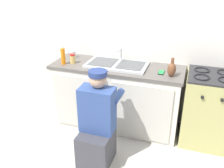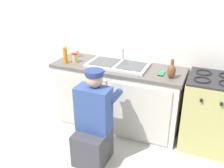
{
  "view_description": "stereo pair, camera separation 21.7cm",
  "coord_description": "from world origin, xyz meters",
  "px_view_note": "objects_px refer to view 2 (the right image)",
  "views": [
    {
      "loc": [
        0.92,
        -2.66,
        2.06
      ],
      "look_at": [
        0.0,
        0.1,
        0.72
      ],
      "focal_mm": 40.0,
      "sensor_mm": 36.0,
      "label": 1
    },
    {
      "loc": [
        1.13,
        -2.59,
        2.06
      ],
      "look_at": [
        0.0,
        0.1,
        0.72
      ],
      "focal_mm": 40.0,
      "sensor_mm": 36.0,
      "label": 2
    }
  ],
  "objects_px": {
    "stove_range": "(209,112)",
    "cell_phone": "(161,74)",
    "vase_decorative": "(171,71)",
    "plumber_person": "(93,125)",
    "water_glass": "(77,53)",
    "condiment_jar": "(75,58)",
    "soap_bottle_orange": "(65,55)",
    "sink_double_basin": "(118,64)"
  },
  "relations": [
    {
      "from": "stove_range",
      "to": "cell_phone",
      "type": "bearing_deg",
      "value": -173.97
    },
    {
      "from": "vase_decorative",
      "to": "cell_phone",
      "type": "distance_m",
      "value": 0.17
    },
    {
      "from": "plumber_person",
      "to": "water_glass",
      "type": "relative_size",
      "value": 11.04
    },
    {
      "from": "plumber_person",
      "to": "cell_phone",
      "type": "xyz_separation_m",
      "value": [
        0.58,
        0.73,
        0.44
      ]
    },
    {
      "from": "stove_range",
      "to": "condiment_jar",
      "type": "distance_m",
      "value": 1.87
    },
    {
      "from": "stove_range",
      "to": "plumber_person",
      "type": "relative_size",
      "value": 0.85
    },
    {
      "from": "plumber_person",
      "to": "water_glass",
      "type": "distance_m",
      "value": 1.26
    },
    {
      "from": "cell_phone",
      "to": "soap_bottle_orange",
      "type": "relative_size",
      "value": 0.56
    },
    {
      "from": "sink_double_basin",
      "to": "water_glass",
      "type": "xyz_separation_m",
      "value": [
        -0.69,
        0.12,
        0.03
      ]
    },
    {
      "from": "water_glass",
      "to": "condiment_jar",
      "type": "bearing_deg",
      "value": -66.29
    },
    {
      "from": "condiment_jar",
      "to": "cell_phone",
      "type": "distance_m",
      "value": 1.19
    },
    {
      "from": "sink_double_basin",
      "to": "soap_bottle_orange",
      "type": "height_order",
      "value": "soap_bottle_orange"
    },
    {
      "from": "plumber_person",
      "to": "vase_decorative",
      "type": "height_order",
      "value": "vase_decorative"
    },
    {
      "from": "plumber_person",
      "to": "cell_phone",
      "type": "distance_m",
      "value": 1.03
    },
    {
      "from": "stove_range",
      "to": "water_glass",
      "type": "height_order",
      "value": "water_glass"
    },
    {
      "from": "sink_double_basin",
      "to": "condiment_jar",
      "type": "xyz_separation_m",
      "value": [
        -0.6,
        -0.09,
        0.05
      ]
    },
    {
      "from": "water_glass",
      "to": "soap_bottle_orange",
      "type": "height_order",
      "value": "soap_bottle_orange"
    },
    {
      "from": "sink_double_basin",
      "to": "stove_range",
      "type": "xyz_separation_m",
      "value": [
        1.2,
        -0.0,
        -0.45
      ]
    },
    {
      "from": "water_glass",
      "to": "vase_decorative",
      "type": "bearing_deg",
      "value": -10.43
    },
    {
      "from": "stove_range",
      "to": "cell_phone",
      "type": "distance_m",
      "value": 0.75
    },
    {
      "from": "stove_range",
      "to": "plumber_person",
      "type": "distance_m",
      "value": 1.42
    },
    {
      "from": "water_glass",
      "to": "cell_phone",
      "type": "height_order",
      "value": "water_glass"
    },
    {
      "from": "sink_double_basin",
      "to": "vase_decorative",
      "type": "xyz_separation_m",
      "value": [
        0.72,
        -0.14,
        0.07
      ]
    },
    {
      "from": "plumber_person",
      "to": "condiment_jar",
      "type": "relative_size",
      "value": 8.63
    },
    {
      "from": "sink_double_basin",
      "to": "water_glass",
      "type": "relative_size",
      "value": 8.0
    },
    {
      "from": "condiment_jar",
      "to": "soap_bottle_orange",
      "type": "xyz_separation_m",
      "value": [
        -0.1,
        -0.07,
        0.05
      ]
    },
    {
      "from": "vase_decorative",
      "to": "soap_bottle_orange",
      "type": "distance_m",
      "value": 1.42
    },
    {
      "from": "condiment_jar",
      "to": "cell_phone",
      "type": "height_order",
      "value": "condiment_jar"
    },
    {
      "from": "condiment_jar",
      "to": "sink_double_basin",
      "type": "bearing_deg",
      "value": 9.02
    },
    {
      "from": "plumber_person",
      "to": "soap_bottle_orange",
      "type": "bearing_deg",
      "value": 138.87
    },
    {
      "from": "cell_phone",
      "to": "condiment_jar",
      "type": "bearing_deg",
      "value": -178.63
    },
    {
      "from": "stove_range",
      "to": "vase_decorative",
      "type": "distance_m",
      "value": 0.72
    },
    {
      "from": "soap_bottle_orange",
      "to": "plumber_person",
      "type": "bearing_deg",
      "value": -41.13
    },
    {
      "from": "plumber_person",
      "to": "vase_decorative",
      "type": "bearing_deg",
      "value": 43.26
    },
    {
      "from": "plumber_person",
      "to": "cell_phone",
      "type": "relative_size",
      "value": 7.89
    },
    {
      "from": "condiment_jar",
      "to": "water_glass",
      "type": "xyz_separation_m",
      "value": [
        -0.1,
        0.22,
        -0.01
      ]
    },
    {
      "from": "cell_phone",
      "to": "soap_bottle_orange",
      "type": "xyz_separation_m",
      "value": [
        -1.3,
        -0.1,
        0.11
      ]
    },
    {
      "from": "stove_range",
      "to": "soap_bottle_orange",
      "type": "height_order",
      "value": "soap_bottle_orange"
    },
    {
      "from": "stove_range",
      "to": "plumber_person",
      "type": "bearing_deg",
      "value": -146.07
    },
    {
      "from": "plumber_person",
      "to": "condiment_jar",
      "type": "bearing_deg",
      "value": 131.36
    },
    {
      "from": "sink_double_basin",
      "to": "plumber_person",
      "type": "height_order",
      "value": "plumber_person"
    },
    {
      "from": "plumber_person",
      "to": "soap_bottle_orange",
      "type": "xyz_separation_m",
      "value": [
        -0.72,
        0.63,
        0.55
      ]
    }
  ]
}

